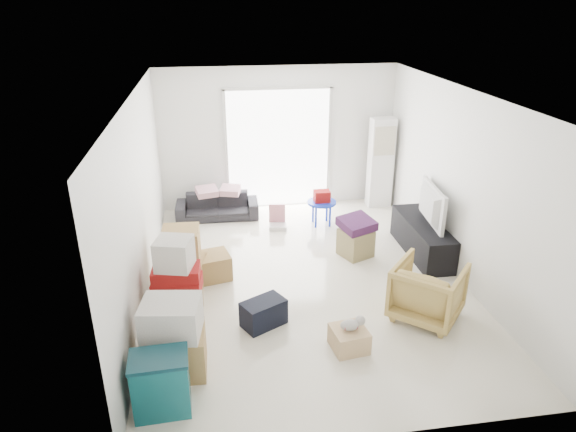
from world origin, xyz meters
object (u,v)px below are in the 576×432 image
Objects in this scene: armchair at (428,289)px; wood_crate at (349,339)px; tv_console at (422,238)px; sofa at (217,203)px; ottoman at (356,243)px; kids_table at (322,201)px; ac_tower at (380,163)px; storage_bins at (161,384)px; television at (424,219)px.

armchair reaches higher than wood_crate.
sofa reaches higher than tv_console.
ottoman is (-1.08, 0.09, -0.05)m from tv_console.
wood_crate is at bearing -107.31° from ottoman.
kids_table is at bearing 135.06° from tv_console.
ottoman is 1.11× the size of wood_crate.
kids_table reaches higher than sofa.
armchair is 1.28× the size of kids_table.
wood_crate is at bearing -111.97° from ac_tower.
tv_console is 1.08m from ottoman.
tv_console is 1.94m from kids_table.
sofa is at bearing -177.30° from ac_tower.
armchair is 1.88× the size of ottoman.
kids_table is at bearing 83.13° from wood_crate.
television is at bearing 36.45° from storage_bins.
kids_table reaches higher than tv_console.
storage_bins is at bearing -120.88° from kids_table.
ac_tower is 4.72m from wood_crate.
kids_table is (-1.36, 1.36, 0.20)m from tv_console.
ottoman is at bearing 72.69° from wood_crate.
television is 3.79m from sofa.
kids_table is at bearing -16.20° from sofa.
ac_tower reaches higher than wood_crate.
armchair reaches higher than ottoman.
television is at bearing -88.64° from ac_tower.
television is at bearing 0.00° from tv_console.
sofa is 3.80× the size of wood_crate.
kids_table is (-0.73, 3.08, 0.05)m from armchair.
ottoman is at bearing -77.40° from kids_table.
sofa is at bearing 138.88° from ottoman.
armchair is 1.29m from wood_crate.
storage_bins is 4.09m from ottoman.
tv_console is 3.78m from sofa.
ac_tower is 1.57m from kids_table.
ac_tower is at bearing 52.37° from storage_bins.
wood_crate is (-1.79, -2.21, -0.13)m from tv_console.
ac_tower reaches higher than sofa.
armchair reaches higher than television.
ac_tower is 3.94× the size of ottoman.
television is 1.15m from ottoman.
ac_tower is 6.33m from storage_bins.
ottoman is (2.15, -1.88, -0.08)m from sofa.
ac_tower is at bearing -57.33° from armchair.
armchair is at bearing 165.23° from television.
television is 1.65× the size of kids_table.
sofa is (-3.18, -0.15, -0.58)m from ac_tower.
tv_console is 2.46× the size of storage_bins.
tv_console is 2.47× the size of kids_table.
storage_bins is 4.94m from kids_table.
sofa is 4.89m from storage_bins.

